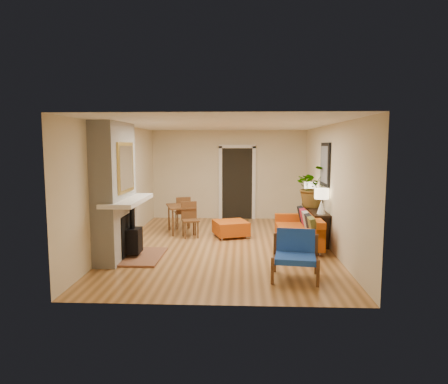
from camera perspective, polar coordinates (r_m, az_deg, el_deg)
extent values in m
plane|color=#BC8348|center=(8.74, -0.06, -7.66)|extent=(6.50, 6.50, 0.00)
plane|color=white|center=(8.48, -0.06, 9.62)|extent=(6.50, 6.50, 0.00)
plane|color=beige|center=(11.75, 0.67, 2.47)|extent=(4.50, 0.00, 4.50)
plane|color=beige|center=(5.30, -1.69, -2.77)|extent=(4.50, 0.00, 4.50)
plane|color=beige|center=(8.91, -14.68, 0.88)|extent=(0.00, 6.50, 6.50)
plane|color=beige|center=(8.71, 14.90, 0.75)|extent=(0.00, 6.50, 6.50)
cube|color=black|center=(11.73, 1.89, 1.24)|extent=(0.88, 0.06, 2.10)
cube|color=white|center=(11.74, -0.51, 1.25)|extent=(0.10, 0.08, 2.18)
cube|color=white|center=(11.73, 4.28, 1.22)|extent=(0.10, 0.08, 2.18)
cube|color=white|center=(11.67, 1.91, 6.52)|extent=(1.08, 0.08, 0.10)
cube|color=black|center=(9.06, 14.27, 3.85)|extent=(0.04, 0.85, 0.95)
cube|color=slate|center=(9.05, 14.11, 3.85)|extent=(0.01, 0.70, 0.80)
cube|color=black|center=(9.22, -13.82, 1.85)|extent=(0.06, 0.95, 0.02)
cube|color=black|center=(9.20, -13.88, 3.71)|extent=(0.06, 0.95, 0.02)
cube|color=white|center=(7.85, -15.50, 4.20)|extent=(0.42, 1.50, 1.48)
cube|color=white|center=(8.01, -15.20, -5.13)|extent=(0.42, 1.50, 1.12)
cube|color=white|center=(7.84, -13.59, -1.18)|extent=(0.60, 1.68, 0.08)
cube|color=black|center=(7.97, -13.70, -5.95)|extent=(0.03, 0.72, 0.78)
cube|color=brown|center=(8.00, -11.56, -9.03)|extent=(0.75, 1.30, 0.04)
cube|color=black|center=(7.96, -12.88, -6.75)|extent=(0.30, 0.36, 0.48)
cylinder|color=black|center=(7.87, -12.96, -3.64)|extent=(0.10, 0.10, 0.40)
cube|color=gold|center=(7.79, -13.89, 3.42)|extent=(0.04, 0.95, 0.95)
cube|color=silver|center=(7.78, -13.75, 3.42)|extent=(0.01, 0.82, 0.82)
cylinder|color=silver|center=(8.06, 9.04, -8.66)|extent=(0.04, 0.04, 0.09)
cylinder|color=silver|center=(8.17, 13.51, -8.57)|extent=(0.04, 0.04, 0.09)
cylinder|color=silver|center=(9.69, 7.82, -6.02)|extent=(0.04, 0.04, 0.09)
cylinder|color=silver|center=(9.77, 11.54, -5.98)|extent=(0.04, 0.04, 0.09)
cube|color=#B95B11|center=(8.87, 10.44, -6.06)|extent=(0.83, 1.91, 0.27)
cube|color=#B95B11|center=(8.86, 12.51, -4.18)|extent=(0.20, 1.90, 0.32)
cube|color=#B95B11|center=(7.98, 11.39, -5.85)|extent=(0.82, 0.17, 0.18)
cube|color=#B95B11|center=(9.67, 9.72, -3.61)|extent=(0.82, 0.17, 0.18)
cube|color=brown|center=(8.13, 12.57, -4.86)|extent=(0.19, 0.36, 0.38)
cube|color=black|center=(8.48, 12.12, -4.37)|extent=(0.19, 0.36, 0.38)
cube|color=#A09F9B|center=(8.83, 11.71, -3.92)|extent=(0.19, 0.36, 0.38)
cube|color=#A01D37|center=(9.14, 11.38, -3.56)|extent=(0.19, 0.36, 0.38)
cube|color=black|center=(9.49, 11.02, -3.17)|extent=(0.19, 0.36, 0.38)
cylinder|color=silver|center=(9.20, -0.27, -6.74)|extent=(0.05, 0.05, 0.06)
cylinder|color=silver|center=(9.38, 3.30, -6.49)|extent=(0.05, 0.05, 0.06)
cylinder|color=silver|center=(9.77, -1.25, -5.95)|extent=(0.05, 0.05, 0.06)
cylinder|color=silver|center=(9.94, 2.12, -5.73)|extent=(0.05, 0.05, 0.06)
cube|color=#B95B11|center=(9.53, 0.98, -5.12)|extent=(0.94, 0.94, 0.32)
cube|color=brown|center=(6.69, 7.11, -9.67)|extent=(0.15, 0.72, 0.05)
cube|color=brown|center=(6.41, 6.94, -11.13)|extent=(0.05, 0.05, 0.42)
cube|color=brown|center=(6.99, 7.27, -8.56)|extent=(0.05, 0.05, 0.68)
cube|color=brown|center=(6.69, 13.16, -9.80)|extent=(0.15, 0.72, 0.05)
cube|color=brown|center=(6.41, 13.27, -11.27)|extent=(0.05, 0.05, 0.42)
cube|color=brown|center=(6.99, 13.04, -8.68)|extent=(0.05, 0.05, 0.68)
cube|color=blue|center=(6.67, 10.15, -9.27)|extent=(0.71, 0.68, 0.10)
cube|color=blue|center=(6.89, 10.20, -6.76)|extent=(0.65, 0.25, 0.40)
cube|color=brown|center=(9.96, -6.20, -2.03)|extent=(0.87, 1.04, 0.04)
cylinder|color=brown|center=(9.61, -7.31, -4.43)|extent=(0.05, 0.05, 0.64)
cylinder|color=brown|center=(9.69, -4.36, -4.30)|extent=(0.05, 0.05, 0.64)
cylinder|color=brown|center=(10.36, -7.88, -3.62)|extent=(0.05, 0.05, 0.64)
cylinder|color=brown|center=(10.43, -5.14, -3.51)|extent=(0.05, 0.05, 0.64)
cube|color=brown|center=(9.46, -4.84, -4.08)|extent=(0.47, 0.47, 0.04)
cube|color=brown|center=(9.59, -5.04, -2.57)|extent=(0.37, 0.15, 0.41)
cylinder|color=brown|center=(9.33, -5.58, -5.53)|extent=(0.04, 0.04, 0.39)
cylinder|color=brown|center=(9.38, -3.74, -5.44)|extent=(0.04, 0.04, 0.39)
cylinder|color=brown|center=(9.62, -5.88, -5.15)|extent=(0.04, 0.04, 0.39)
cylinder|color=brown|center=(9.67, -4.09, -5.07)|extent=(0.04, 0.04, 0.39)
cube|color=brown|center=(10.59, -5.95, -2.93)|extent=(0.47, 0.47, 0.04)
cube|color=brown|center=(10.38, -5.81, -1.87)|extent=(0.37, 0.15, 0.41)
cylinder|color=brown|center=(10.46, -6.63, -4.21)|extent=(0.04, 0.04, 0.39)
cylinder|color=brown|center=(10.50, -4.98, -4.14)|extent=(0.04, 0.04, 0.39)
cylinder|color=brown|center=(10.75, -6.87, -3.91)|extent=(0.04, 0.04, 0.39)
cylinder|color=brown|center=(10.80, -5.27, -3.84)|extent=(0.04, 0.04, 0.39)
cube|color=black|center=(9.36, 12.89, -2.49)|extent=(0.34, 1.85, 0.05)
cube|color=black|center=(8.61, 13.84, -5.76)|extent=(0.30, 0.04, 0.68)
cube|color=black|center=(10.25, 12.00, -3.72)|extent=(0.30, 0.04, 0.68)
cone|color=white|center=(8.68, 13.72, -2.07)|extent=(0.18, 0.18, 0.30)
cylinder|color=white|center=(8.65, 13.75, -0.89)|extent=(0.03, 0.03, 0.06)
cylinder|color=#FFEABF|center=(8.64, 13.77, -0.23)|extent=(0.30, 0.30, 0.22)
cone|color=white|center=(10.02, 12.21, -0.86)|extent=(0.18, 0.18, 0.30)
cylinder|color=white|center=(10.00, 12.23, 0.16)|extent=(0.03, 0.03, 0.06)
cylinder|color=#FFEABF|center=(9.99, 12.25, 0.73)|extent=(0.30, 0.30, 0.22)
imported|color=#1E5919|center=(9.49, 12.70, 0.78)|extent=(1.01, 0.92, 0.98)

